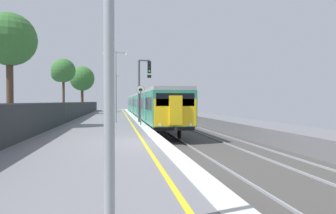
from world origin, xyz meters
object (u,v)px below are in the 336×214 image
(platform_lamp_far, at_px, (116,91))
(background_tree_left, at_px, (62,72))
(signal_gantry, at_px, (142,83))
(background_tree_centre, at_px, (82,79))
(speed_limit_sign, at_px, (141,100))
(platform_lamp_mid, at_px, (116,81))
(commuter_train_at_platform, at_px, (145,105))
(background_tree_right, at_px, (9,42))

(platform_lamp_far, distance_m, background_tree_left, 8.28)
(signal_gantry, xyz_separation_m, background_tree_centre, (-7.70, 26.90, 2.18))
(platform_lamp_far, bearing_deg, speed_limit_sign, -85.74)
(background_tree_left, bearing_deg, signal_gantry, -62.22)
(platform_lamp_mid, xyz_separation_m, background_tree_centre, (-5.54, 26.93, 1.99))
(commuter_train_at_platform, bearing_deg, platform_lamp_mid, -104.14)
(signal_gantry, height_order, platform_lamp_far, platform_lamp_far)
(background_tree_right, bearing_deg, platform_lamp_mid, 31.68)
(platform_lamp_far, height_order, background_tree_centre, background_tree_centre)
(commuter_train_at_platform, height_order, background_tree_left, background_tree_left)
(platform_lamp_far, bearing_deg, background_tree_right, -104.89)
(background_tree_centre, bearing_deg, commuter_train_at_platform, -53.67)
(signal_gantry, xyz_separation_m, platform_lamp_far, (-2.16, 21.10, 0.12))
(background_tree_left, xyz_separation_m, background_tree_right, (0.41, -21.82, -0.20))
(commuter_train_at_platform, distance_m, signal_gantry, 14.62)
(commuter_train_at_platform, distance_m, platform_lamp_far, 7.88)
(commuter_train_at_platform, xyz_separation_m, platform_lamp_mid, (-3.64, -14.44, 2.13))
(signal_gantry, relative_size, background_tree_right, 0.70)
(commuter_train_at_platform, bearing_deg, background_tree_left, 163.31)
(speed_limit_sign, relative_size, background_tree_right, 0.39)
(background_tree_centre, bearing_deg, background_tree_right, -92.17)
(platform_lamp_mid, relative_size, platform_lamp_far, 1.02)
(background_tree_centre, bearing_deg, platform_lamp_far, -46.32)
(speed_limit_sign, bearing_deg, background_tree_right, -172.08)
(commuter_train_at_platform, xyz_separation_m, platform_lamp_far, (-3.64, 6.68, 2.06))
(platform_lamp_mid, xyz_separation_m, platform_lamp_far, (0.00, 21.13, -0.07))
(signal_gantry, height_order, platform_lamp_mid, platform_lamp_mid)
(signal_gantry, relative_size, background_tree_left, 0.69)
(commuter_train_at_platform, height_order, speed_limit_sign, commuter_train_at_platform)
(background_tree_left, xyz_separation_m, background_tree_centre, (1.59, 9.26, -0.35))
(platform_lamp_mid, relative_size, background_tree_left, 0.77)
(commuter_train_at_platform, distance_m, speed_limit_sign, 17.51)
(commuter_train_at_platform, height_order, platform_lamp_far, platform_lamp_far)
(signal_gantry, distance_m, platform_lamp_far, 21.21)
(commuter_train_at_platform, relative_size, background_tree_centre, 5.69)
(platform_lamp_far, distance_m, background_tree_centre, 8.28)
(commuter_train_at_platform, relative_size, speed_limit_sign, 14.99)
(signal_gantry, relative_size, platform_lamp_mid, 0.89)
(commuter_train_at_platform, relative_size, signal_gantry, 8.33)
(commuter_train_at_platform, height_order, background_tree_centre, background_tree_centre)
(commuter_train_at_platform, relative_size, platform_lamp_mid, 7.42)
(commuter_train_at_platform, distance_m, background_tree_centre, 16.04)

